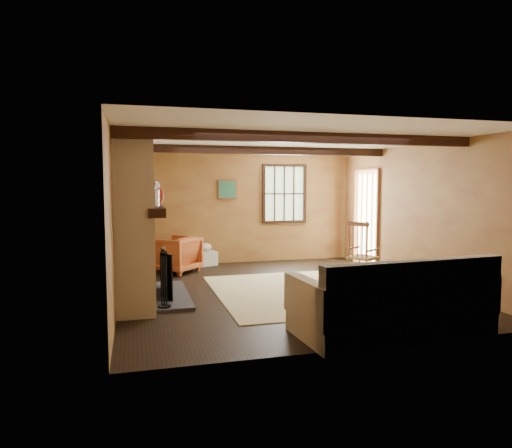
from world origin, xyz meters
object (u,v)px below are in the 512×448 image
object	(u,v)px
rocking_chair	(362,255)
armchair	(176,254)
fireplace	(136,225)
sofa	(394,306)
laundry_basket	(203,258)

from	to	relation	value
rocking_chair	armchair	size ratio (longest dim) A/B	1.38
fireplace	rocking_chair	world-z (taller)	fireplace
rocking_chair	sofa	xyz separation A→B (m)	(-1.04, -2.72, -0.13)
fireplace	rocking_chair	distance (m)	3.94
armchair	laundry_basket	bearing A→B (deg)	177.92
fireplace	laundry_basket	xyz separation A→B (m)	(1.37, 2.55, -0.95)
laundry_basket	armchair	bearing A→B (deg)	-135.63
sofa	laundry_basket	bearing A→B (deg)	102.41
sofa	armchair	world-z (taller)	sofa
sofa	armchair	bearing A→B (deg)	111.57
fireplace	armchair	bearing A→B (deg)	68.94
sofa	fireplace	bearing A→B (deg)	135.59
rocking_chair	sofa	world-z (taller)	rocking_chair
fireplace	sofa	bearing A→B (deg)	-40.40
rocking_chair	sofa	bearing A→B (deg)	128.77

